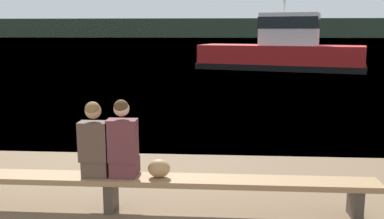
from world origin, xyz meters
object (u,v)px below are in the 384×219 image
object	(u,v)px
bench_main	(111,182)
tugboat_red	(282,52)
shopping_bag	(159,168)
person_left	(95,144)
person_right	(123,144)

from	to	relation	value
bench_main	tugboat_red	xyz separation A→B (m)	(5.12, 21.18, 0.67)
shopping_bag	person_left	bearing A→B (deg)	179.38
bench_main	person_right	world-z (taller)	person_right
bench_main	shopping_bag	bearing A→B (deg)	0.40
person_left	shopping_bag	xyz separation A→B (m)	(0.84, -0.01, -0.31)
bench_main	person_right	distance (m)	0.55
person_right	tugboat_red	size ratio (longest dim) A/B	0.10
person_right	shopping_bag	size ratio (longest dim) A/B	3.54
person_left	person_right	xyz separation A→B (m)	(0.37, -0.00, 0.01)
bench_main	person_right	size ratio (longest dim) A/B	6.73
shopping_bag	tugboat_red	distance (m)	21.65
person_right	bench_main	bearing A→B (deg)	-175.86
bench_main	person_left	distance (m)	0.55
person_right	tugboat_red	xyz separation A→B (m)	(4.94, 21.16, 0.15)
person_right	shopping_bag	distance (m)	0.57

